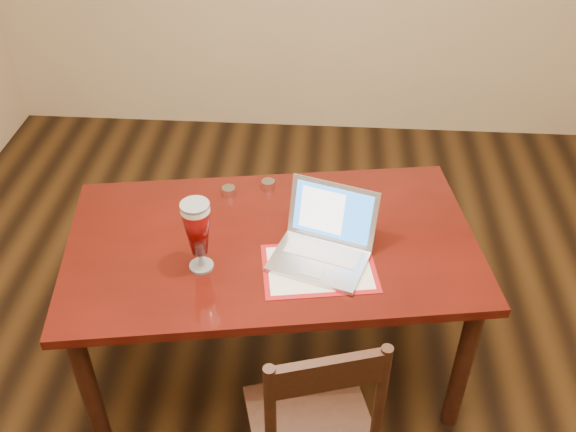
{
  "coord_description": "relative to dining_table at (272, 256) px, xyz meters",
  "views": [
    {
      "loc": [
        0.09,
        -1.78,
        2.49
      ],
      "look_at": [
        -0.05,
        0.24,
        0.9
      ],
      "focal_mm": 40.0,
      "sensor_mm": 36.0,
      "label": 1
    }
  ],
  "objects": [
    {
      "name": "dining_chair",
      "position": [
        0.21,
        -0.66,
        -0.22
      ],
      "size": [
        0.53,
        0.52,
        1.03
      ],
      "rotation": [
        0.0,
        0.0,
        0.28
      ],
      "color": "black",
      "rests_on": "ground"
    },
    {
      "name": "ground",
      "position": [
        0.12,
        -0.21,
        -0.7
      ],
      "size": [
        5.0,
        5.0,
        0.0
      ],
      "primitive_type": "plane",
      "color": "black",
      "rests_on": "ground"
    },
    {
      "name": "room_shell",
      "position": [
        0.12,
        -0.21,
        1.06
      ],
      "size": [
        4.51,
        5.01,
        2.71
      ],
      "color": "tan",
      "rests_on": "ground"
    },
    {
      "name": "dining_table",
      "position": [
        0.0,
        0.0,
        0.0
      ],
      "size": [
        1.8,
        1.2,
        1.09
      ],
      "rotation": [
        0.0,
        0.0,
        0.16
      ],
      "color": "#450D09",
      "rests_on": "ground"
    }
  ]
}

